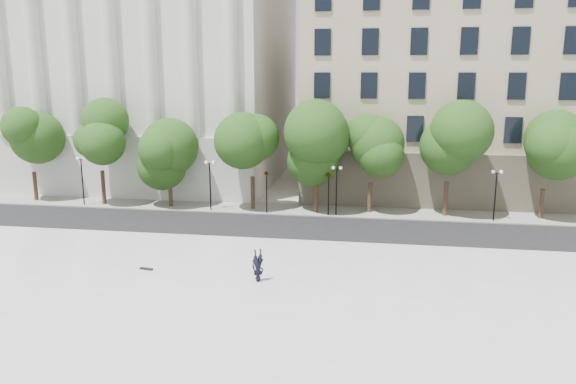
% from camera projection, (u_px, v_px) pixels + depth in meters
% --- Properties ---
extents(ground, '(160.00, 160.00, 0.00)m').
position_uv_depth(ground, '(181.00, 333.00, 26.13)').
color(ground, '#B9B6AE').
rests_on(ground, ground).
extents(plaza, '(44.00, 22.00, 0.45)m').
position_uv_depth(plaza, '(200.00, 303.00, 28.98)').
color(plaza, white).
rests_on(plaza, ground).
extents(street, '(60.00, 8.00, 0.02)m').
position_uv_depth(street, '(259.00, 228.00, 43.51)').
color(street, black).
rests_on(street, ground).
extents(far_sidewalk, '(60.00, 4.00, 0.12)m').
position_uv_depth(far_sidewalk, '(273.00, 209.00, 49.29)').
color(far_sidewalk, gray).
rests_on(far_sidewalk, ground).
extents(building_west, '(31.50, 27.65, 25.60)m').
position_uv_depth(building_west, '(147.00, 62.00, 63.19)').
color(building_west, silver).
rests_on(building_west, ground).
extents(building_east, '(36.00, 26.15, 23.00)m').
position_uv_depth(building_east, '(487.00, 78.00, 58.32)').
color(building_east, '#BDAC90').
rests_on(building_east, ground).
extents(traffic_light_west, '(0.88, 1.81, 4.21)m').
position_uv_depth(traffic_light_west, '(266.00, 171.00, 46.91)').
color(traffic_light_west, black).
rests_on(traffic_light_west, ground).
extents(traffic_light_east, '(0.71, 1.95, 4.27)m').
position_uv_depth(traffic_light_east, '(329.00, 172.00, 46.11)').
color(traffic_light_east, black).
rests_on(traffic_light_east, ground).
extents(person_lying, '(1.51, 1.94, 0.50)m').
position_uv_depth(person_lying, '(258.00, 277.00, 31.29)').
color(person_lying, black).
rests_on(person_lying, plaza).
extents(skateboard, '(0.86, 0.37, 0.09)m').
position_uv_depth(skateboard, '(146.00, 269.00, 33.16)').
color(skateboard, black).
rests_on(skateboard, plaza).
extents(street_trees, '(49.02, 5.33, 7.74)m').
position_uv_depth(street_trees, '(286.00, 151.00, 47.68)').
color(street_trees, '#382619').
rests_on(street_trees, ground).
extents(lamp_posts, '(36.21, 0.28, 4.49)m').
position_uv_depth(lamp_posts, '(273.00, 179.00, 47.28)').
color(lamp_posts, black).
rests_on(lamp_posts, ground).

